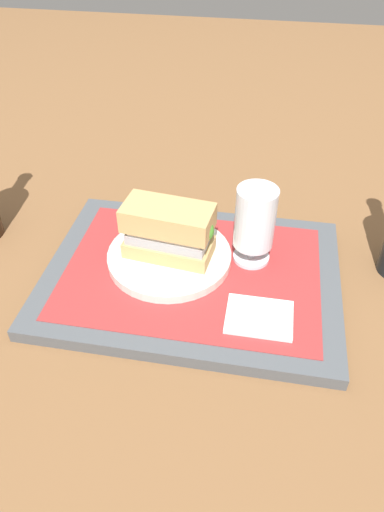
{
  "coord_description": "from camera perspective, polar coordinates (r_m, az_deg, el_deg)",
  "views": [
    {
      "loc": [
        0.09,
        -0.52,
        0.5
      ],
      "look_at": [
        0.0,
        0.0,
        0.05
      ],
      "focal_mm": 33.21,
      "sensor_mm": 36.0,
      "label": 1
    }
  ],
  "objects": [
    {
      "name": "placemat",
      "position": [
        0.71,
        0.0,
        -1.79
      ],
      "size": [
        0.38,
        0.27,
        0.0
      ],
      "primitive_type": "cube",
      "color": "#9E2D2D",
      "rests_on": "tray"
    },
    {
      "name": "beer_glass",
      "position": [
        0.7,
        7.55,
        3.91
      ],
      "size": [
        0.06,
        0.06,
        0.12
      ],
      "color": "silver",
      "rests_on": "placemat"
    },
    {
      "name": "sandwich",
      "position": [
        0.7,
        -2.6,
        3.04
      ],
      "size": [
        0.14,
        0.08,
        0.08
      ],
      "rotation": [
        0.0,
        0.0,
        -0.12
      ],
      "color": "tan",
      "rests_on": "plate"
    },
    {
      "name": "plate",
      "position": [
        0.73,
        -2.73,
        -0.03
      ],
      "size": [
        0.19,
        0.19,
        0.01
      ],
      "primitive_type": "cylinder",
      "color": "silver",
      "rests_on": "placemat"
    },
    {
      "name": "ground_plane",
      "position": [
        0.73,
        0.0,
        -2.98
      ],
      "size": [
        3.0,
        3.0,
        0.0
      ],
      "primitive_type": "plane",
      "color": "brown"
    },
    {
      "name": "napkin_folded",
      "position": [
        0.65,
        8.1,
        -7.28
      ],
      "size": [
        0.09,
        0.07,
        0.01
      ],
      "primitive_type": "cube",
      "color": "white",
      "rests_on": "placemat"
    },
    {
      "name": "tray",
      "position": [
        0.72,
        0.0,
        -2.41
      ],
      "size": [
        0.44,
        0.32,
        0.02
      ],
      "primitive_type": "cube",
      "color": "#4C5156",
      "rests_on": "ground_plane"
    }
  ]
}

